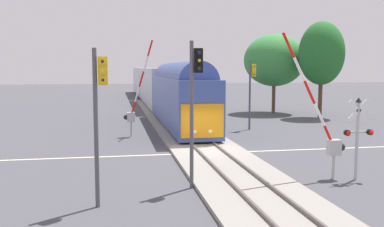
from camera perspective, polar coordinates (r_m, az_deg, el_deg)
The scene contains 12 objects.
ground_plane at distance 25.70m, azimuth 2.21°, elevation -5.22°, with size 220.00×220.00×0.00m, color #47474C.
road_centre_stripe at distance 25.69m, azimuth 2.21°, elevation -5.21°, with size 44.00×0.20×0.01m.
railway_track at distance 25.68m, azimuth 2.21°, elevation -5.01°, with size 4.40×80.00×0.32m.
commuter_train at distance 56.48m, azimuth -4.70°, elevation 3.74°, with size 3.04×63.56×5.16m.
crossing_gate_near at distance 20.35m, azimuth 17.50°, elevation -2.53°, with size 3.12×0.40×6.54m.
crossing_signal_mast at distance 20.60m, azimuth 20.99°, elevation -2.01°, with size 1.36×0.44×3.72m.
crossing_gate_far at distance 31.57m, azimuth -7.76°, elevation 0.82°, with size 2.20×0.40×7.01m.
traffic_signal_median at distance 17.75m, azimuth 0.37°, elevation 3.00°, with size 0.53×0.38×6.12m.
traffic_signal_near_left at distance 15.64m, azimuth -12.12°, elevation 1.52°, with size 0.53×0.38×5.72m.
traffic_signal_far_side at distance 35.19m, azimuth 7.85°, elevation 3.94°, with size 0.53×0.38×5.60m.
maple_right_background at distance 45.27m, azimuth 16.68°, elevation 7.58°, with size 4.50×4.50×9.58m.
oak_far_right at distance 48.61m, azimuth 10.78°, elevation 6.89°, with size 6.66×6.66×8.66m.
Camera 1 is at (-5.45, -24.60, 5.04)m, focal length 40.53 mm.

